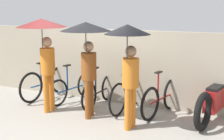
% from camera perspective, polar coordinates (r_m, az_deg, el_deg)
% --- Properties ---
extents(ground_plane, '(30.00, 30.00, 0.00)m').
position_cam_1_polar(ground_plane, '(6.51, -7.83, -9.69)').
color(ground_plane, gray).
extents(back_wall, '(12.17, 0.12, 1.80)m').
position_cam_1_polar(back_wall, '(7.76, -0.86, 0.84)').
color(back_wall, gray).
rests_on(back_wall, ground).
extents(parked_bicycle_0, '(0.44, 1.85, 1.11)m').
position_cam_1_polar(parked_bicycle_0, '(8.28, -11.84, -2.25)').
color(parked_bicycle_0, black).
rests_on(parked_bicycle_0, ground).
extents(parked_bicycle_1, '(0.48, 1.68, 1.05)m').
position_cam_1_polar(parked_bicycle_1, '(7.90, -7.17, -3.14)').
color(parked_bicycle_1, black).
rests_on(parked_bicycle_1, ground).
extents(parked_bicycle_2, '(0.44, 1.62, 1.09)m').
position_cam_1_polar(parked_bicycle_2, '(7.49, -2.36, -3.86)').
color(parked_bicycle_2, black).
rests_on(parked_bicycle_2, ground).
extents(parked_bicycle_3, '(0.44, 1.75, 1.04)m').
position_cam_1_polar(parked_bicycle_3, '(7.19, 3.17, -4.27)').
color(parked_bicycle_3, black).
rests_on(parked_bicycle_3, ground).
extents(parked_bicycle_4, '(0.52, 1.67, 1.01)m').
position_cam_1_polar(parked_bicycle_4, '(6.94, 9.04, -5.06)').
color(parked_bicycle_4, black).
rests_on(parked_bicycle_4, ground).
extents(pedestrian_leading, '(1.08, 1.08, 2.09)m').
position_cam_1_polar(pedestrian_leading, '(6.89, -12.39, 5.73)').
color(pedestrian_leading, '#C66B1E').
rests_on(pedestrian_leading, ground).
extents(pedestrian_center, '(1.03, 1.03, 2.04)m').
position_cam_1_polar(pedestrian_center, '(6.36, -4.63, 4.94)').
color(pedestrian_center, brown).
rests_on(pedestrian_center, ground).
extents(pedestrian_trailing, '(0.86, 0.86, 2.03)m').
position_cam_1_polar(pedestrian_trailing, '(5.76, 3.07, 3.35)').
color(pedestrian_trailing, '#C66B1E').
rests_on(pedestrian_trailing, ground).
extents(motorcycle, '(0.66, 2.04, 0.95)m').
position_cam_1_polar(motorcycle, '(6.81, 18.19, -5.47)').
color(motorcycle, black).
rests_on(motorcycle, ground).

